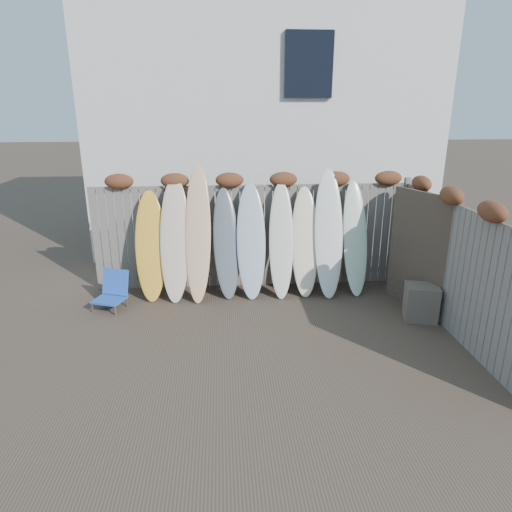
{
  "coord_description": "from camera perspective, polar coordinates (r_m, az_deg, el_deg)",
  "views": [
    {
      "loc": [
        -0.56,
        -6.06,
        3.43
      ],
      "look_at": [
        0.0,
        1.2,
        1.0
      ],
      "focal_mm": 32.0,
      "sensor_mm": 36.0,
      "label": 1
    }
  ],
  "objects": [
    {
      "name": "surfboard_0",
      "position": [
        8.5,
        -13.05,
        1.21
      ],
      "size": [
        0.56,
        0.71,
        1.96
      ],
      "primitive_type": "ellipsoid",
      "rotation": [
        -0.31,
        0.0,
        0.02
      ],
      "color": "gold",
      "rests_on": "ground"
    },
    {
      "name": "surfboard_7",
      "position": [
        8.54,
        9.07,
        2.79
      ],
      "size": [
        0.57,
        0.84,
        2.31
      ],
      "primitive_type": "ellipsoid",
      "rotation": [
        -0.31,
        0.0,
        -0.05
      ],
      "color": "white",
      "rests_on": "ground"
    },
    {
      "name": "surfboard_5",
      "position": [
        8.42,
        3.17,
        1.95
      ],
      "size": [
        0.5,
        0.77,
        2.08
      ],
      "primitive_type": "ellipsoid",
      "rotation": [
        -0.31,
        0.0,
        -0.07
      ],
      "color": "silver",
      "rests_on": "ground"
    },
    {
      "name": "beach_chair",
      "position": [
        8.44,
        -17.51,
        -4.17
      ],
      "size": [
        0.64,
        0.67,
        0.66
      ],
      "color": "blue",
      "rests_on": "ground"
    },
    {
      "name": "back_fence",
      "position": [
        8.77,
        -0.21,
        3.62
      ],
      "size": [
        6.05,
        0.28,
        2.24
      ],
      "color": "slate",
      "rests_on": "ground"
    },
    {
      "name": "wooden_crate",
      "position": [
        8.09,
        19.93,
        -5.48
      ],
      "size": [
        0.6,
        0.54,
        0.6
      ],
      "primitive_type": "cube",
      "rotation": [
        0.0,
        0.0,
        -0.24
      ],
      "color": "#746457",
      "rests_on": "ground"
    },
    {
      "name": "right_fence",
      "position": [
        7.6,
        23.75,
        -0.68
      ],
      "size": [
        0.28,
        4.4,
        2.24
      ],
      "color": "slate",
      "rests_on": "ground"
    },
    {
      "name": "surfboard_1",
      "position": [
        8.37,
        -10.11,
        2.0
      ],
      "size": [
        0.58,
        0.81,
        2.2
      ],
      "primitive_type": "ellipsoid",
      "rotation": [
        -0.31,
        0.0,
        -0.06
      ],
      "color": "beige",
      "rests_on": "ground"
    },
    {
      "name": "surfboard_8",
      "position": [
        8.73,
        12.28,
        2.16
      ],
      "size": [
        0.48,
        0.75,
        2.09
      ],
      "primitive_type": "ellipsoid",
      "rotation": [
        -0.31,
        0.0,
        0.03
      ],
      "color": "silver",
      "rests_on": "ground"
    },
    {
      "name": "lattice_panel",
      "position": [
        8.23,
        19.85,
        0.39
      ],
      "size": [
        0.58,
        1.29,
        2.06
      ],
      "primitive_type": "cube",
      "rotation": [
        0.0,
        0.0,
        0.39
      ],
      "color": "#33271F",
      "rests_on": "ground"
    },
    {
      "name": "surfboard_2",
      "position": [
        8.29,
        -7.28,
        2.73
      ],
      "size": [
        0.53,
        0.88,
        2.41
      ],
      "primitive_type": "ellipsoid",
      "rotation": [
        -0.31,
        0.0,
        -0.08
      ],
      "color": "#F8CC81",
      "rests_on": "ground"
    },
    {
      "name": "ground",
      "position": [
        6.99,
        0.77,
        -10.96
      ],
      "size": [
        80.0,
        80.0,
        0.0
      ],
      "primitive_type": "plane",
      "color": "#493A2D"
    },
    {
      "name": "surfboard_3",
      "position": [
        8.41,
        -3.75,
        1.57
      ],
      "size": [
        0.54,
        0.75,
        1.99
      ],
      "primitive_type": "ellipsoid",
      "rotation": [
        -0.31,
        0.0,
        0.1
      ],
      "color": "#505761",
      "rests_on": "ground"
    },
    {
      "name": "surfboard_4",
      "position": [
        8.38,
        -0.62,
        1.88
      ],
      "size": [
        0.54,
        0.74,
        2.08
      ],
      "primitive_type": "ellipsoid",
      "rotation": [
        -0.31,
        0.0,
        -0.01
      ],
      "color": "#A2B6C9",
      "rests_on": "ground"
    },
    {
      "name": "house",
      "position": [
        12.6,
        0.43,
        17.43
      ],
      "size": [
        8.5,
        5.5,
        6.33
      ],
      "color": "silver",
      "rests_on": "ground"
    },
    {
      "name": "surfboard_6",
      "position": [
        8.53,
        6.14,
        1.76
      ],
      "size": [
        0.53,
        0.72,
        1.99
      ],
      "primitive_type": "ellipsoid",
      "rotation": [
        -0.31,
        0.0,
        -0.04
      ],
      "color": "#FCE9C4",
      "rests_on": "ground"
    }
  ]
}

